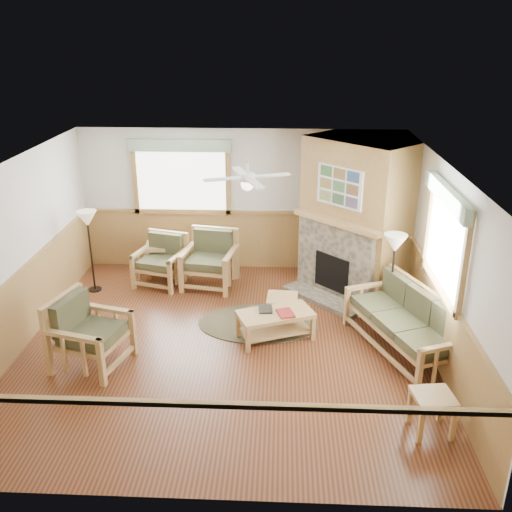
{
  "coord_description": "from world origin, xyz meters",
  "views": [
    {
      "loc": [
        0.78,
        -7.36,
        4.41
      ],
      "look_at": [
        0.4,
        0.7,
        1.15
      ],
      "focal_mm": 40.0,
      "sensor_mm": 36.0,
      "label": 1
    }
  ],
  "objects_px": {
    "armchair_back_right": "(209,260)",
    "armchair_left": "(91,333)",
    "end_table_chairs": "(162,259)",
    "floor_lamp_right": "(392,281)",
    "coffee_table": "(275,325)",
    "footstool": "(282,308)",
    "end_table_sofa": "(431,413)",
    "floor_lamp_left": "(91,251)",
    "armchair_back_left": "(160,261)",
    "sofa": "(403,322)"
  },
  "relations": [
    {
      "from": "sofa",
      "to": "coffee_table",
      "type": "relative_size",
      "value": 1.82
    },
    {
      "from": "armchair_back_left",
      "to": "floor_lamp_right",
      "type": "height_order",
      "value": "floor_lamp_right"
    },
    {
      "from": "sofa",
      "to": "armchair_back_left",
      "type": "height_order",
      "value": "sofa"
    },
    {
      "from": "armchair_back_right",
      "to": "footstool",
      "type": "distance_m",
      "value": 1.86
    },
    {
      "from": "armchair_back_left",
      "to": "footstool",
      "type": "height_order",
      "value": "armchair_back_left"
    },
    {
      "from": "footstool",
      "to": "floor_lamp_right",
      "type": "xyz_separation_m",
      "value": [
        1.68,
        -0.08,
        0.56
      ]
    },
    {
      "from": "coffee_table",
      "to": "end_table_chairs",
      "type": "distance_m",
      "value": 3.2
    },
    {
      "from": "armchair_left",
      "to": "floor_lamp_left",
      "type": "distance_m",
      "value": 2.51
    },
    {
      "from": "footstool",
      "to": "floor_lamp_left",
      "type": "bearing_deg",
      "value": 163.81
    },
    {
      "from": "armchair_left",
      "to": "floor_lamp_right",
      "type": "relative_size",
      "value": 0.66
    },
    {
      "from": "armchair_back_right",
      "to": "armchair_back_left",
      "type": "bearing_deg",
      "value": -172.64
    },
    {
      "from": "armchair_left",
      "to": "footstool",
      "type": "xyz_separation_m",
      "value": [
        2.63,
        1.41,
        -0.29
      ]
    },
    {
      "from": "armchair_left",
      "to": "end_table_chairs",
      "type": "bearing_deg",
      "value": 9.41
    },
    {
      "from": "armchair_back_right",
      "to": "floor_lamp_right",
      "type": "bearing_deg",
      "value": -14.35
    },
    {
      "from": "sofa",
      "to": "footstool",
      "type": "relative_size",
      "value": 4.18
    },
    {
      "from": "coffee_table",
      "to": "footstool",
      "type": "bearing_deg",
      "value": 57.9
    },
    {
      "from": "end_table_chairs",
      "to": "floor_lamp_right",
      "type": "bearing_deg",
      "value": -24.75
    },
    {
      "from": "armchair_left",
      "to": "footstool",
      "type": "bearing_deg",
      "value": -46.28
    },
    {
      "from": "end_table_chairs",
      "to": "floor_lamp_left",
      "type": "xyz_separation_m",
      "value": [
        -1.07,
        -0.77,
        0.44
      ]
    },
    {
      "from": "armchair_back_right",
      "to": "armchair_left",
      "type": "relative_size",
      "value": 0.99
    },
    {
      "from": "floor_lamp_left",
      "to": "floor_lamp_right",
      "type": "bearing_deg",
      "value": -11.86
    },
    {
      "from": "armchair_back_right",
      "to": "floor_lamp_right",
      "type": "distance_m",
      "value": 3.3
    },
    {
      "from": "armchair_back_right",
      "to": "floor_lamp_left",
      "type": "distance_m",
      "value": 2.08
    },
    {
      "from": "sofa",
      "to": "end_table_chairs",
      "type": "relative_size",
      "value": 3.29
    },
    {
      "from": "armchair_back_right",
      "to": "end_table_sofa",
      "type": "distance_m",
      "value": 4.97
    },
    {
      "from": "armchair_back_left",
      "to": "floor_lamp_left",
      "type": "bearing_deg",
      "value": -147.95
    },
    {
      "from": "sofa",
      "to": "armchair_back_left",
      "type": "relative_size",
      "value": 2.23
    },
    {
      "from": "footstool",
      "to": "floor_lamp_left",
      "type": "relative_size",
      "value": 0.32
    },
    {
      "from": "armchair_back_left",
      "to": "end_table_chairs",
      "type": "relative_size",
      "value": 1.48
    },
    {
      "from": "sofa",
      "to": "armchair_back_left",
      "type": "bearing_deg",
      "value": -140.88
    },
    {
      "from": "end_table_sofa",
      "to": "sofa",
      "type": "bearing_deg",
      "value": 90.0
    },
    {
      "from": "end_table_sofa",
      "to": "footstool",
      "type": "distance_m",
      "value": 3.16
    },
    {
      "from": "sofa",
      "to": "coffee_table",
      "type": "distance_m",
      "value": 1.87
    },
    {
      "from": "sofa",
      "to": "end_table_sofa",
      "type": "relative_size",
      "value": 3.98
    },
    {
      "from": "armchair_back_left",
      "to": "end_table_chairs",
      "type": "distance_m",
      "value": 0.46
    },
    {
      "from": "armchair_back_left",
      "to": "footstool",
      "type": "relative_size",
      "value": 1.87
    },
    {
      "from": "end_table_sofa",
      "to": "floor_lamp_right",
      "type": "bearing_deg",
      "value": 91.3
    },
    {
      "from": "end_table_sofa",
      "to": "footstool",
      "type": "relative_size",
      "value": 1.05
    },
    {
      "from": "footstool",
      "to": "floor_lamp_right",
      "type": "bearing_deg",
      "value": -2.78
    },
    {
      "from": "footstool",
      "to": "armchair_left",
      "type": "bearing_deg",
      "value": -151.74
    },
    {
      "from": "end_table_chairs",
      "to": "floor_lamp_right",
      "type": "height_order",
      "value": "floor_lamp_right"
    },
    {
      "from": "floor_lamp_left",
      "to": "floor_lamp_right",
      "type": "xyz_separation_m",
      "value": [
        5.04,
        -1.06,
        0.02
      ]
    },
    {
      "from": "end_table_sofa",
      "to": "armchair_back_right",
      "type": "bearing_deg",
      "value": 127.95
    },
    {
      "from": "armchair_left",
      "to": "end_table_sofa",
      "type": "xyz_separation_m",
      "value": [
        4.37,
        -1.23,
        -0.25
      ]
    },
    {
      "from": "armchair_back_left",
      "to": "coffee_table",
      "type": "distance_m",
      "value": 2.86
    },
    {
      "from": "armchair_back_left",
      "to": "floor_lamp_left",
      "type": "height_order",
      "value": "floor_lamp_left"
    },
    {
      "from": "armchair_left",
      "to": "end_table_sofa",
      "type": "distance_m",
      "value": 4.54
    },
    {
      "from": "armchair_back_right",
      "to": "armchair_left",
      "type": "bearing_deg",
      "value": -106.0
    },
    {
      "from": "armchair_back_right",
      "to": "coffee_table",
      "type": "xyz_separation_m",
      "value": [
        1.22,
        -1.86,
        -0.28
      ]
    },
    {
      "from": "armchair_back_right",
      "to": "floor_lamp_right",
      "type": "xyz_separation_m",
      "value": [
        3.0,
        -1.36,
        0.27
      ]
    }
  ]
}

